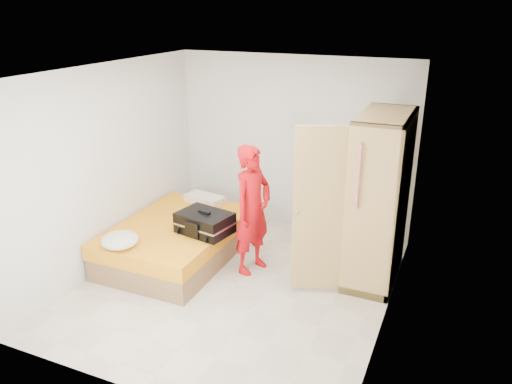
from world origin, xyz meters
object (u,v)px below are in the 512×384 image
at_px(person, 252,210).
at_px(suitcase, 205,223).
at_px(bed, 177,241).
at_px(wardrobe, 374,204).
at_px(round_cushion, 120,240).

bearing_deg(person, suitcase, 123.41).
relative_size(bed, wardrobe, 0.96).
height_order(person, suitcase, person).
xyz_separation_m(bed, suitcase, (0.48, -0.06, 0.38)).
bearing_deg(suitcase, bed, -176.70).
bearing_deg(suitcase, wardrobe, 27.17).
xyz_separation_m(person, round_cushion, (-1.34, -0.95, -0.25)).
xyz_separation_m(bed, wardrobe, (2.50, 0.53, 0.75)).
height_order(wardrobe, person, wardrobe).
distance_m(suitcase, round_cushion, 1.07).
bearing_deg(person, wardrobe, -58.54).
xyz_separation_m(wardrobe, person, (-1.43, -0.40, -0.16)).
bearing_deg(wardrobe, bed, -168.05).
distance_m(person, suitcase, 0.65).
bearing_deg(round_cushion, suitcase, 45.75).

